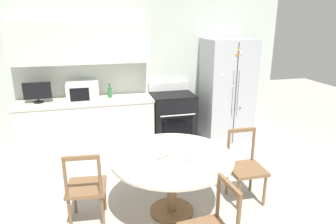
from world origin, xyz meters
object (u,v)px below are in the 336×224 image
at_px(counter_bottle, 110,92).
at_px(dining_chair_left, 86,188).
at_px(countertop_tv, 37,92).
at_px(oven_range, 173,118).
at_px(microwave, 83,92).
at_px(dining_chair_right, 245,168).
at_px(candle_glass, 194,159).
at_px(refrigerator, 226,90).

relative_size(counter_bottle, dining_chair_left, 0.27).
height_order(countertop_tv, counter_bottle, countertop_tv).
relative_size(oven_range, microwave, 2.09).
height_order(oven_range, dining_chair_right, oven_range).
relative_size(countertop_tv, candle_glass, 4.93).
bearing_deg(refrigerator, candle_glass, -122.37).
bearing_deg(dining_chair_left, refrigerator, 43.29).
bearing_deg(countertop_tv, microwave, -3.49).
xyz_separation_m(dining_chair_left, candle_glass, (1.15, -0.24, 0.33)).
xyz_separation_m(oven_range, microwave, (-1.55, 0.02, 0.58)).
bearing_deg(microwave, refrigerator, -1.58).
bearing_deg(dining_chair_right, counter_bottle, -53.60).
bearing_deg(microwave, counter_bottle, 11.50).
distance_m(oven_range, counter_bottle, 1.23).
height_order(counter_bottle, candle_glass, counter_bottle).
relative_size(oven_range, dining_chair_left, 1.20).
bearing_deg(microwave, countertop_tv, 176.51).
relative_size(countertop_tv, dining_chair_left, 0.48).
relative_size(microwave, candle_glass, 5.93).
xyz_separation_m(countertop_tv, dining_chair_right, (2.66, -2.09, -0.65)).
bearing_deg(microwave, oven_range, -0.76).
relative_size(refrigerator, microwave, 3.63).
relative_size(countertop_tv, counter_bottle, 1.77).
distance_m(dining_chair_right, dining_chair_left, 1.93).
relative_size(dining_chair_right, dining_chair_left, 1.00).
xyz_separation_m(microwave, dining_chair_left, (0.02, -2.04, -0.62)).
xyz_separation_m(oven_range, countertop_tv, (-2.26, 0.06, 0.61)).
bearing_deg(dining_chair_left, oven_range, 58.50).
bearing_deg(countertop_tv, oven_range, -1.62).
distance_m(oven_range, candle_glass, 2.31).
xyz_separation_m(microwave, countertop_tv, (-0.71, 0.04, 0.03)).
xyz_separation_m(dining_chair_right, candle_glass, (-0.78, -0.24, 0.33)).
relative_size(oven_range, countertop_tv, 2.51).
height_order(refrigerator, oven_range, refrigerator).
height_order(oven_range, candle_glass, oven_range).
distance_m(counter_bottle, candle_glass, 2.49).
relative_size(refrigerator, dining_chair_left, 2.08).
height_order(microwave, dining_chair_left, microwave).
bearing_deg(microwave, candle_glass, -62.82).
bearing_deg(counter_bottle, oven_range, -5.77).
xyz_separation_m(refrigerator, oven_range, (-1.02, 0.05, -0.47)).
height_order(dining_chair_right, dining_chair_left, same).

